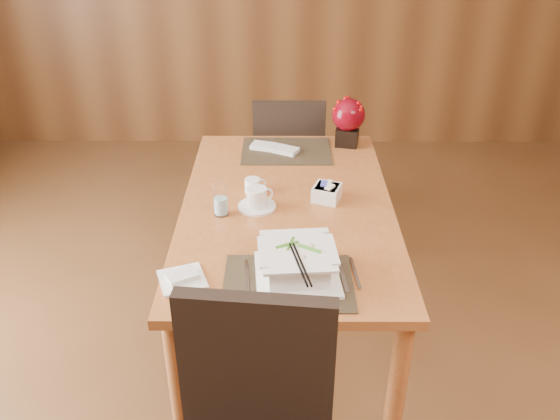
{
  "coord_description": "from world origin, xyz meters",
  "views": [
    {
      "loc": [
        -0.02,
        -1.6,
        2.0
      ],
      "look_at": [
        -0.03,
        0.35,
        0.87
      ],
      "focal_mm": 38.0,
      "sensor_mm": 36.0,
      "label": 1
    }
  ],
  "objects_px": {
    "creamer_jug": "(253,186)",
    "bread_plate": "(182,279)",
    "water_glass": "(221,199)",
    "far_chair": "(288,159)",
    "sugar_caddy": "(327,193)",
    "soup_setting": "(297,264)",
    "coffee_cup": "(257,199)",
    "dining_table": "(287,224)",
    "berry_decor": "(348,119)"
  },
  "relations": [
    {
      "from": "soup_setting",
      "to": "bread_plate",
      "type": "distance_m",
      "value": 0.41
    },
    {
      "from": "water_glass",
      "to": "bread_plate",
      "type": "xyz_separation_m",
      "value": [
        -0.1,
        -0.46,
        -0.07
      ]
    },
    {
      "from": "dining_table",
      "to": "berry_decor",
      "type": "xyz_separation_m",
      "value": [
        0.31,
        0.64,
        0.24
      ]
    },
    {
      "from": "water_glass",
      "to": "creamer_jug",
      "type": "xyz_separation_m",
      "value": [
        0.12,
        0.19,
        -0.04
      ]
    },
    {
      "from": "bread_plate",
      "to": "far_chair",
      "type": "bearing_deg",
      "value": 75.7
    },
    {
      "from": "dining_table",
      "to": "coffee_cup",
      "type": "relative_size",
      "value": 9.36
    },
    {
      "from": "soup_setting",
      "to": "far_chair",
      "type": "distance_m",
      "value": 1.52
    },
    {
      "from": "water_glass",
      "to": "sugar_caddy",
      "type": "distance_m",
      "value": 0.46
    },
    {
      "from": "soup_setting",
      "to": "far_chair",
      "type": "relative_size",
      "value": 0.35
    },
    {
      "from": "soup_setting",
      "to": "berry_decor",
      "type": "height_order",
      "value": "berry_decor"
    },
    {
      "from": "coffee_cup",
      "to": "berry_decor",
      "type": "xyz_separation_m",
      "value": [
        0.44,
        0.66,
        0.1
      ]
    },
    {
      "from": "water_glass",
      "to": "far_chair",
      "type": "relative_size",
      "value": 0.16
    },
    {
      "from": "dining_table",
      "to": "berry_decor",
      "type": "distance_m",
      "value": 0.75
    },
    {
      "from": "coffee_cup",
      "to": "sugar_caddy",
      "type": "relative_size",
      "value": 1.45
    },
    {
      "from": "soup_setting",
      "to": "coffee_cup",
      "type": "relative_size",
      "value": 1.94
    },
    {
      "from": "water_glass",
      "to": "creamer_jug",
      "type": "relative_size",
      "value": 1.59
    },
    {
      "from": "berry_decor",
      "to": "creamer_jug",
      "type": "bearing_deg",
      "value": -131.58
    },
    {
      "from": "sugar_caddy",
      "to": "far_chair",
      "type": "distance_m",
      "value": 0.98
    },
    {
      "from": "dining_table",
      "to": "bread_plate",
      "type": "height_order",
      "value": "bread_plate"
    },
    {
      "from": "coffee_cup",
      "to": "water_glass",
      "type": "relative_size",
      "value": 1.13
    },
    {
      "from": "dining_table",
      "to": "water_glass",
      "type": "relative_size",
      "value": 10.54
    },
    {
      "from": "dining_table",
      "to": "creamer_jug",
      "type": "height_order",
      "value": "creamer_jug"
    },
    {
      "from": "dining_table",
      "to": "water_glass",
      "type": "height_order",
      "value": "water_glass"
    },
    {
      "from": "berry_decor",
      "to": "far_chair",
      "type": "height_order",
      "value": "berry_decor"
    },
    {
      "from": "sugar_caddy",
      "to": "creamer_jug",
      "type": "bearing_deg",
      "value": 168.53
    },
    {
      "from": "far_chair",
      "to": "coffee_cup",
      "type": "bearing_deg",
      "value": 81.43
    },
    {
      "from": "sugar_caddy",
      "to": "bread_plate",
      "type": "relative_size",
      "value": 0.72
    },
    {
      "from": "creamer_jug",
      "to": "bread_plate",
      "type": "bearing_deg",
      "value": -129.83
    },
    {
      "from": "dining_table",
      "to": "water_glass",
      "type": "distance_m",
      "value": 0.33
    },
    {
      "from": "sugar_caddy",
      "to": "far_chair",
      "type": "xyz_separation_m",
      "value": [
        -0.16,
        0.93,
        -0.28
      ]
    },
    {
      "from": "water_glass",
      "to": "bread_plate",
      "type": "height_order",
      "value": "water_glass"
    },
    {
      "from": "water_glass",
      "to": "dining_table",
      "type": "bearing_deg",
      "value": 16.01
    },
    {
      "from": "soup_setting",
      "to": "water_glass",
      "type": "bearing_deg",
      "value": 120.55
    },
    {
      "from": "sugar_caddy",
      "to": "berry_decor",
      "type": "relative_size",
      "value": 0.45
    },
    {
      "from": "far_chair",
      "to": "soup_setting",
      "type": "bearing_deg",
      "value": 90.24
    },
    {
      "from": "creamer_jug",
      "to": "bread_plate",
      "type": "xyz_separation_m",
      "value": [
        -0.22,
        -0.65,
        -0.03
      ]
    },
    {
      "from": "coffee_cup",
      "to": "berry_decor",
      "type": "height_order",
      "value": "berry_decor"
    },
    {
      "from": "soup_setting",
      "to": "far_chair",
      "type": "height_order",
      "value": "far_chair"
    },
    {
      "from": "dining_table",
      "to": "sugar_caddy",
      "type": "bearing_deg",
      "value": 15.64
    },
    {
      "from": "coffee_cup",
      "to": "bread_plate",
      "type": "relative_size",
      "value": 1.04
    },
    {
      "from": "coffee_cup",
      "to": "water_glass",
      "type": "bearing_deg",
      "value": -158.96
    },
    {
      "from": "water_glass",
      "to": "soup_setting",
      "type": "bearing_deg",
      "value": -54.96
    },
    {
      "from": "soup_setting",
      "to": "creamer_jug",
      "type": "xyz_separation_m",
      "value": [
        -0.18,
        0.63,
        -0.03
      ]
    },
    {
      "from": "sugar_caddy",
      "to": "berry_decor",
      "type": "xyz_separation_m",
      "value": [
        0.14,
        0.59,
        0.11
      ]
    },
    {
      "from": "soup_setting",
      "to": "coffee_cup",
      "type": "distance_m",
      "value": 0.52
    },
    {
      "from": "coffee_cup",
      "to": "bread_plate",
      "type": "xyz_separation_m",
      "value": [
        -0.24,
        -0.51,
        -0.03
      ]
    },
    {
      "from": "sugar_caddy",
      "to": "far_chair",
      "type": "height_order",
      "value": "far_chair"
    },
    {
      "from": "soup_setting",
      "to": "bread_plate",
      "type": "xyz_separation_m",
      "value": [
        -0.4,
        -0.02,
        -0.05
      ]
    },
    {
      "from": "dining_table",
      "to": "far_chair",
      "type": "height_order",
      "value": "far_chair"
    },
    {
      "from": "far_chair",
      "to": "dining_table",
      "type": "bearing_deg",
      "value": 88.73
    }
  ]
}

